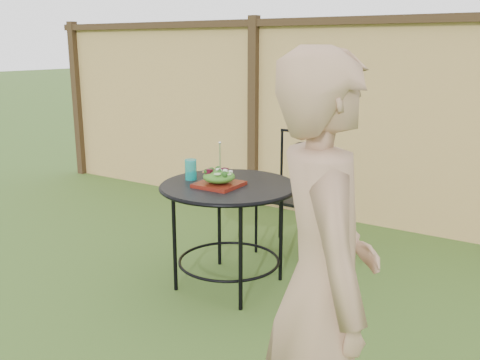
# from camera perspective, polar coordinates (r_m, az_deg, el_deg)

# --- Properties ---
(ground) EXTENTS (60.00, 60.00, 0.00)m
(ground) POSITION_cam_1_polar(r_m,az_deg,el_deg) (3.29, 1.30, -15.32)
(ground) COLOR #2D4E19
(ground) RESTS_ON ground
(fence) EXTENTS (8.00, 0.12, 1.90)m
(fence) POSITION_cam_1_polar(r_m,az_deg,el_deg) (4.92, 14.85, 5.87)
(fence) COLOR #E1BD6F
(fence) RESTS_ON ground
(patio_table) EXTENTS (0.92, 0.92, 0.72)m
(patio_table) POSITION_cam_1_polar(r_m,az_deg,el_deg) (3.58, -1.21, -2.59)
(patio_table) COLOR black
(patio_table) RESTS_ON ground
(patio_chair) EXTENTS (0.46, 0.46, 0.95)m
(patio_chair) POSITION_cam_1_polar(r_m,az_deg,el_deg) (4.31, 5.79, -0.90)
(patio_chair) COLOR black
(patio_chair) RESTS_ON ground
(diner) EXTENTS (0.66, 0.71, 1.62)m
(diner) POSITION_cam_1_polar(r_m,az_deg,el_deg) (1.90, 8.79, -11.18)
(diner) COLOR #A17A5C
(diner) RESTS_ON ground
(salad_plate) EXTENTS (0.27, 0.27, 0.02)m
(salad_plate) POSITION_cam_1_polar(r_m,az_deg,el_deg) (3.49, -2.25, -0.47)
(salad_plate) COLOR #4A0A0B
(salad_plate) RESTS_ON patio_table
(salad) EXTENTS (0.21, 0.21, 0.08)m
(salad) POSITION_cam_1_polar(r_m,az_deg,el_deg) (3.48, -2.26, 0.35)
(salad) COLOR #235614
(salad) RESTS_ON salad_plate
(fork) EXTENTS (0.01, 0.01, 0.18)m
(fork) POSITION_cam_1_polar(r_m,az_deg,el_deg) (3.45, -2.14, 2.43)
(fork) COLOR silver
(fork) RESTS_ON salad
(drinking_glass) EXTENTS (0.08, 0.08, 0.14)m
(drinking_glass) POSITION_cam_1_polar(r_m,az_deg,el_deg) (3.67, -5.27, 1.12)
(drinking_glass) COLOR #0C8D86
(drinking_glass) RESTS_ON patio_table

